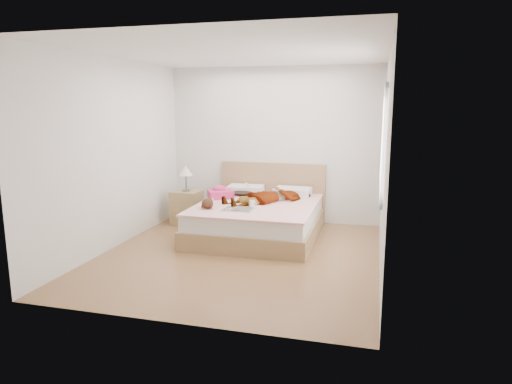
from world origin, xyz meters
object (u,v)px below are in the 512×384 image
bed (259,217)px  plush_toy (208,203)px  woman (271,194)px  towel (220,193)px  magazine (238,209)px  coffee_mug (252,203)px  phone (247,184)px  nightstand (187,205)px

bed → plush_toy: bed is taller
woman → towel: (-0.83, 0.01, -0.03)m
magazine → coffee_mug: bearing=61.6°
phone → plush_toy: phone is taller
phone → bed: bed is taller
nightstand → bed: bearing=-14.0°
towel → magazine: 0.90m
phone → magazine: (0.19, -1.13, -0.16)m
towel → magazine: size_ratio=1.07×
phone → coffee_mug: bearing=-115.8°
woman → plush_toy: 1.06m
woman → magazine: bearing=-69.6°
towel → coffee_mug: size_ratio=4.07×
plush_toy → phone: bearing=77.8°
bed → magazine: bearing=-105.3°
magazine → coffee_mug: size_ratio=3.80×
woman → magazine: woman is taller
woman → coffee_mug: woman is taller
woman → phone: 0.64m
bed → towel: size_ratio=4.34×
bed → coffee_mug: bed is taller
phone → towel: size_ratio=0.19×
magazine → nightstand: (-1.18, 0.92, -0.19)m
phone → coffee_mug: 0.94m
nightstand → magazine: bearing=-37.9°
magazine → coffee_mug: (0.14, 0.26, 0.04)m
magazine → woman: bearing=66.9°
bed → plush_toy: 0.91m
bed → nightstand: bearing=166.0°
bed → towel: bearing=167.7°
bed → nightstand: 1.38m
phone → coffee_mug: size_ratio=0.77×
phone → magazine: bearing=-127.0°
coffee_mug → nightstand: size_ratio=0.12×
towel → plush_toy: bearing=-84.2°
towel → nightstand: nightstand is taller
woman → plush_toy: (-0.75, -0.76, -0.03)m
nightstand → coffee_mug: bearing=-26.5°
phone → coffee_mug: (0.33, -0.87, -0.13)m
phone → plush_toy: size_ratio=0.34×
coffee_mug → nightstand: (-1.32, 0.66, -0.23)m
phone → plush_toy: (-0.25, -1.16, -0.10)m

